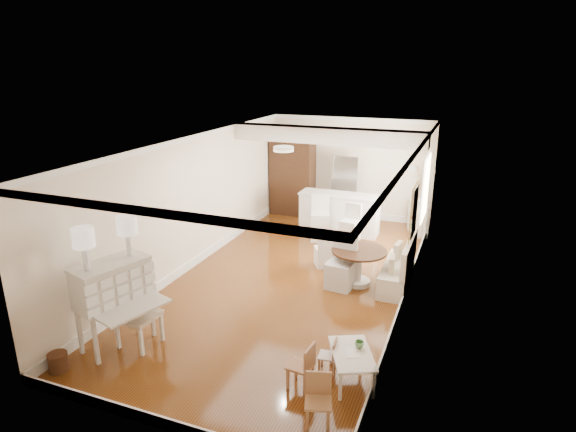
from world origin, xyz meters
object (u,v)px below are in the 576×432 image
Objects in this scene: fridge at (357,190)px; sideboard at (418,219)px; bar_stool_right at (350,225)px; gustavian_armchair at (138,314)px; breakfast_counter at (339,213)px; kids_chair_a at (300,365)px; slip_chair_far at (325,248)px; pantry_cabinet at (293,175)px; kids_chair_b at (327,355)px; bar_stool_left at (320,219)px; secretary_bureau at (115,304)px; kids_table at (351,366)px; dining_table at (358,267)px; slip_chair_near at (341,262)px; wicker_basket at (58,362)px; kids_chair_c at (318,401)px.

fridge is 1.82m from sideboard.
gustavian_armchair is at bearing -100.84° from bar_stool_right.
breakfast_counter is 2.01m from sideboard.
kids_chair_a is 5.45m from bar_stool_right.
pantry_cabinet is at bearing -89.66° from slip_chair_far.
kids_chair_a is 0.53m from kids_chair_b.
kids_chair_b is at bearing -69.83° from bar_stool_right.
fridge is at bearing 57.70° from bar_stool_left.
secretary_bureau is 1.59× the size of kids_table.
dining_table is 1.28× the size of sideboard.
secretary_bureau is 1.71× the size of slip_chair_far.
secretary_bureau is 0.77× the size of fridge.
breakfast_counter is (-0.89, 3.10, -0.01)m from slip_chair_near.
slip_chair_far is 3.91m from pantry_cabinet.
dining_table is at bearing -34.53° from gustavian_armchair.
dining_table is (-0.62, 3.00, 0.15)m from kids_table.
slip_chair_far reaches higher than kids_chair_a.
breakfast_counter reaches higher than wicker_basket.
kids_chair_c is at bearing 5.84° from kids_chair_b.
bar_stool_right is at bearing 67.41° from wicker_basket.
bar_stool_right is (-1.15, 6.01, 0.18)m from kids_chair_c.
fridge is (-1.60, 6.90, 0.68)m from kids_table.
kids_chair_c is at bearing -99.73° from kids_table.
pantry_cabinet is 1.92m from fridge.
bar_stool_right is at bearing -81.36° from fridge.
pantry_cabinet is at bearing 5.92° from gustavian_armchair.
bar_stool_right is at bearing -15.99° from gustavian_armchair.
fridge reaches higher than dining_table.
secretary_bureau is 2.10× the size of kids_chair_c.
slip_chair_far is at bearing 144.14° from dining_table.
slip_chair_far is at bearing -19.86° from gustavian_armchair.
slip_chair_near is at bearing 84.32° from kids_chair_c.
kids_table is at bearing -80.24° from gustavian_armchair.
kids_chair_b is at bearing -73.02° from slip_chair_near.
dining_table is (-0.01, 3.38, 0.04)m from kids_chair_a.
secretary_bureau reaches higher than kids_chair_c.
kids_chair_b is 1.09m from kids_chair_c.
fridge is at bearing 104.89° from slip_chair_near.
pantry_cabinet is (-0.22, 7.25, 0.63)m from gustavian_armchair.
bar_stool_left is at bearing 112.21° from kids_table.
slip_chair_near reaches higher than gustavian_armchair.
secretary_bureau is 4.18m from slip_chair_near.
breakfast_counter is at bearing -113.40° from slip_chair_far.
kids_chair_b is 6.95m from fridge.
slip_chair_far is (-1.14, 3.55, 0.15)m from kids_chair_b.
kids_table is at bearing -66.13° from slip_chair_near.
dining_table reaches higher than kids_chair_a.
slip_chair_near reaches higher than kids_chair_c.
kids_chair_c is (0.44, -0.60, -0.00)m from kids_chair_a.
kids_chair_a is at bearing -68.44° from pantry_cabinet.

